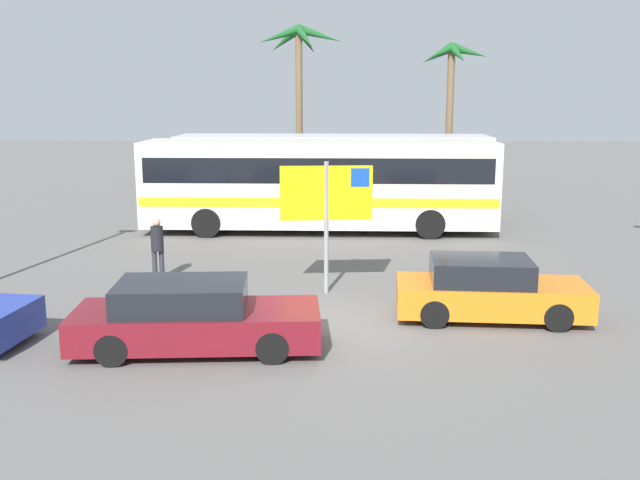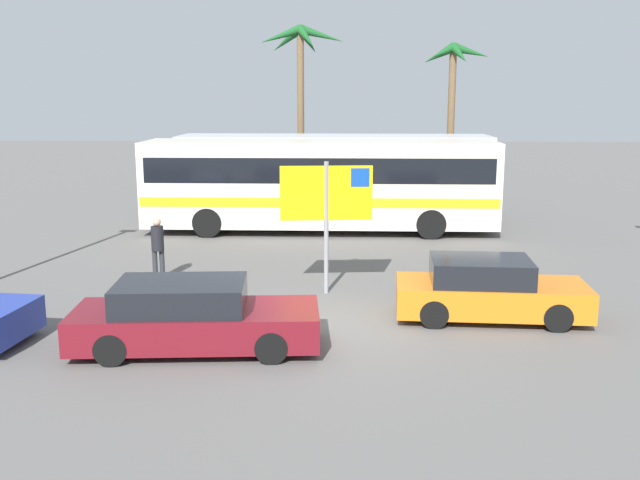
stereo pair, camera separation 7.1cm
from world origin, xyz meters
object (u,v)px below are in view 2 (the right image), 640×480
(bus_rear_coach, at_px, (334,171))
(car_orange, at_px, (488,290))
(car_maroon, at_px, (192,317))
(bus_front_coach, at_px, (320,181))
(ferry_sign, at_px, (328,198))
(pedestrian_near_sign, at_px, (158,244))

(bus_rear_coach, bearing_deg, car_orange, -75.08)
(car_maroon, bearing_deg, bus_front_coach, 76.41)
(bus_front_coach, xyz_separation_m, car_orange, (3.98, -9.94, -1.15))
(car_orange, bearing_deg, ferry_sign, 153.99)
(bus_front_coach, bearing_deg, pedestrian_near_sign, -119.22)
(bus_rear_coach, relative_size, pedestrian_near_sign, 7.33)
(ferry_sign, xyz_separation_m, car_orange, (3.48, -1.93, -1.69))
(car_orange, relative_size, pedestrian_near_sign, 2.48)
(bus_rear_coach, distance_m, ferry_sign, 11.41)
(bus_front_coach, distance_m, car_orange, 10.77)
(pedestrian_near_sign, bearing_deg, car_maroon, 1.23)
(bus_rear_coach, bearing_deg, pedestrian_near_sign, -112.68)
(car_maroon, height_order, car_orange, same)
(bus_rear_coach, xyz_separation_m, pedestrian_near_sign, (-4.34, -10.39, -0.81))
(bus_front_coach, relative_size, car_orange, 2.95)
(car_orange, bearing_deg, pedestrian_near_sign, 162.65)
(car_maroon, xyz_separation_m, pedestrian_near_sign, (-1.97, 5.07, 0.33))
(car_maroon, bearing_deg, pedestrian_near_sign, 106.81)
(bus_front_coach, bearing_deg, car_maroon, -99.16)
(bus_front_coach, relative_size, pedestrian_near_sign, 7.33)
(pedestrian_near_sign, bearing_deg, bus_front_coach, 130.76)
(bus_rear_coach, relative_size, car_maroon, 2.57)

